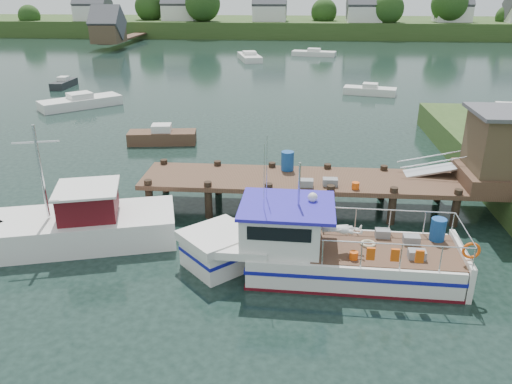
# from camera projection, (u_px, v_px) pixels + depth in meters

# --- Properties ---
(ground_plane) EXTENTS (160.00, 160.00, 0.00)m
(ground_plane) POSITION_uv_depth(u_px,v_px,m) (281.00, 207.00, 21.94)
(ground_plane) COLOR black
(far_shore) EXTENTS (140.00, 42.55, 9.22)m
(far_shore) POSITION_uv_depth(u_px,v_px,m) (297.00, 24.00, 96.93)
(far_shore) COLOR #324A1E
(far_shore) RESTS_ON ground
(dock) EXTENTS (16.60, 3.00, 4.78)m
(dock) POSITION_uv_depth(u_px,v_px,m) (440.00, 163.00, 20.59)
(dock) COLOR #4E3424
(dock) RESTS_ON ground
(lobster_boat) EXTENTS (9.76, 3.08, 4.65)m
(lobster_boat) POSITION_uv_depth(u_px,v_px,m) (317.00, 250.00, 16.63)
(lobster_boat) COLOR silver
(lobster_boat) RESTS_ON ground
(work_boat) EXTENTS (8.80, 4.58, 4.63)m
(work_boat) POSITION_uv_depth(u_px,v_px,m) (64.00, 226.00, 18.55)
(work_boat) COLOR silver
(work_boat) RESTS_ON ground
(moored_rowboat) EXTENTS (4.25, 1.93, 1.19)m
(moored_rowboat) POSITION_uv_depth(u_px,v_px,m) (162.00, 136.00, 30.59)
(moored_rowboat) COLOR #4E3424
(moored_rowboat) RESTS_ON ground
(moored_far) EXTENTS (6.19, 3.10, 1.01)m
(moored_far) POSITION_uv_depth(u_px,v_px,m) (314.00, 53.00, 68.65)
(moored_far) COLOR silver
(moored_far) RESTS_ON ground
(moored_a) EXTENTS (6.03, 5.76, 1.15)m
(moored_a) POSITION_uv_depth(u_px,v_px,m) (81.00, 102.00, 39.73)
(moored_a) COLOR silver
(moored_a) RESTS_ON ground
(moored_b) EXTENTS (4.78, 2.55, 1.00)m
(moored_b) POSITION_uv_depth(u_px,v_px,m) (370.00, 90.00, 44.33)
(moored_b) COLOR silver
(moored_b) RESTS_ON ground
(moored_d) EXTENTS (3.89, 6.99, 1.13)m
(moored_d) POSITION_uv_depth(u_px,v_px,m) (250.00, 57.00, 64.68)
(moored_d) COLOR silver
(moored_d) RESTS_ON ground
(moored_e) EXTENTS (1.24, 3.63, 1.00)m
(moored_e) POSITION_uv_depth(u_px,v_px,m) (64.00, 83.00, 47.56)
(moored_e) COLOR black
(moored_e) RESTS_ON ground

